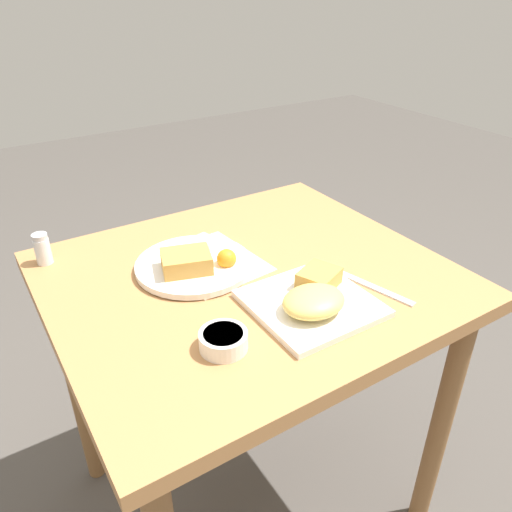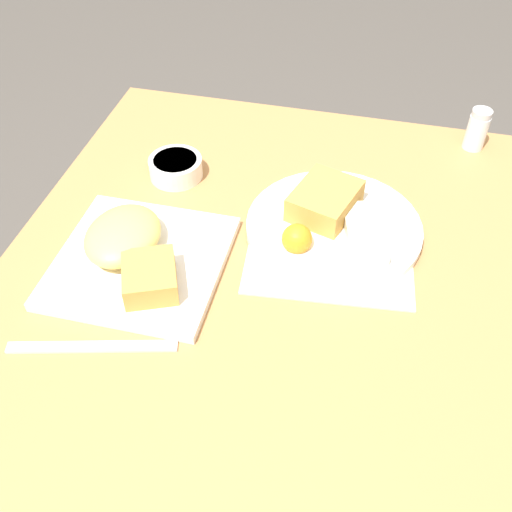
% 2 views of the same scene
% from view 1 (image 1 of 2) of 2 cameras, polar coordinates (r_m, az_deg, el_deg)
% --- Properties ---
extents(ground_plane, '(8.00, 8.00, 0.00)m').
position_cam_1_polar(ground_plane, '(1.66, -0.63, -25.37)').
color(ground_plane, '#4C4742').
extents(dining_table, '(0.85, 0.76, 0.78)m').
position_cam_1_polar(dining_table, '(1.18, -0.81, -6.58)').
color(dining_table, '#B27A47').
rests_on(dining_table, ground_plane).
extents(menu_card, '(0.22, 0.26, 0.00)m').
position_cam_1_polar(menu_card, '(1.16, -5.03, -0.70)').
color(menu_card, beige).
rests_on(menu_card, dining_table).
extents(plate_square_near, '(0.23, 0.23, 0.06)m').
position_cam_1_polar(plate_square_near, '(1.00, 6.53, -4.92)').
color(plate_square_near, white).
rests_on(plate_square_near, dining_table).
extents(plate_oval_far, '(0.26, 0.26, 0.05)m').
position_cam_1_polar(plate_oval_far, '(1.12, -7.11, -0.71)').
color(plate_oval_far, white).
rests_on(plate_oval_far, menu_card).
extents(sauce_ramekin, '(0.09, 0.09, 0.03)m').
position_cam_1_polar(sauce_ramekin, '(0.90, -3.75, -9.57)').
color(sauce_ramekin, white).
rests_on(sauce_ramekin, dining_table).
extents(salt_shaker, '(0.04, 0.04, 0.07)m').
position_cam_1_polar(salt_shaker, '(1.24, -23.18, 0.57)').
color(salt_shaker, white).
rests_on(salt_shaker, dining_table).
extents(butter_knife, '(0.07, 0.21, 0.00)m').
position_cam_1_polar(butter_knife, '(1.09, 12.72, -3.25)').
color(butter_knife, silver).
rests_on(butter_knife, dining_table).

